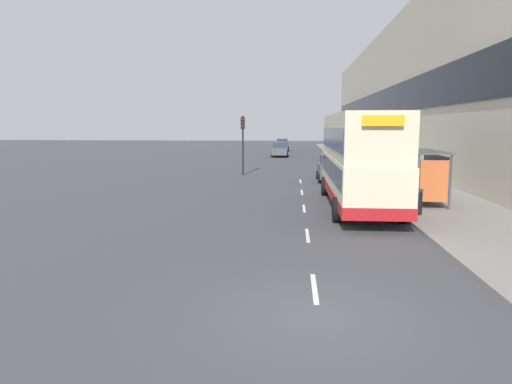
{
  "coord_description": "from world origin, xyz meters",
  "views": [
    {
      "loc": [
        -0.54,
        -8.69,
        3.77
      ],
      "look_at": [
        -2.96,
        21.21,
        -0.58
      ],
      "focal_mm": 32.0,
      "sensor_mm": 36.0,
      "label": 1
    }
  ],
  "objects_px": {
    "bus_shelter": "(428,167)",
    "pedestrian_at_shelter": "(414,189)",
    "litter_bin": "(416,202)",
    "car_0": "(280,150)",
    "pedestrian_1": "(394,177)",
    "car_2": "(332,168)",
    "double_decker_bus_near": "(359,159)",
    "traffic_light_far_kerb": "(243,135)",
    "car_1": "(282,145)"
  },
  "relations": [
    {
      "from": "bus_shelter",
      "to": "car_2",
      "type": "height_order",
      "value": "bus_shelter"
    },
    {
      "from": "double_decker_bus_near",
      "to": "traffic_light_far_kerb",
      "type": "xyz_separation_m",
      "value": [
        -6.88,
        13.83,
        0.79
      ]
    },
    {
      "from": "litter_bin",
      "to": "car_2",
      "type": "bearing_deg",
      "value": 100.87
    },
    {
      "from": "car_1",
      "to": "pedestrian_1",
      "type": "xyz_separation_m",
      "value": [
        7.08,
        -45.36,
        0.16
      ]
    },
    {
      "from": "pedestrian_at_shelter",
      "to": "litter_bin",
      "type": "relative_size",
      "value": 1.73
    },
    {
      "from": "pedestrian_1",
      "to": "bus_shelter",
      "type": "bearing_deg",
      "value": -73.28
    },
    {
      "from": "car_0",
      "to": "litter_bin",
      "type": "xyz_separation_m",
      "value": [
        6.72,
        -37.58,
        -0.21
      ]
    },
    {
      "from": "bus_shelter",
      "to": "pedestrian_1",
      "type": "relative_size",
      "value": 2.32
    },
    {
      "from": "bus_shelter",
      "to": "pedestrian_at_shelter",
      "type": "xyz_separation_m",
      "value": [
        -1.06,
        -1.85,
        -0.81
      ]
    },
    {
      "from": "traffic_light_far_kerb",
      "to": "pedestrian_1",
      "type": "bearing_deg",
      "value": -47.85
    },
    {
      "from": "double_decker_bus_near",
      "to": "litter_bin",
      "type": "bearing_deg",
      "value": -46.57
    },
    {
      "from": "double_decker_bus_near",
      "to": "litter_bin",
      "type": "xyz_separation_m",
      "value": [
        2.08,
        -2.19,
        -1.62
      ]
    },
    {
      "from": "double_decker_bus_near",
      "to": "car_0",
      "type": "relative_size",
      "value": 2.48
    },
    {
      "from": "car_2",
      "to": "traffic_light_far_kerb",
      "type": "height_order",
      "value": "traffic_light_far_kerb"
    },
    {
      "from": "car_0",
      "to": "litter_bin",
      "type": "bearing_deg",
      "value": 100.13
    },
    {
      "from": "double_decker_bus_near",
      "to": "car_0",
      "type": "distance_m",
      "value": 35.72
    },
    {
      "from": "pedestrian_1",
      "to": "litter_bin",
      "type": "xyz_separation_m",
      "value": [
        -0.35,
        -5.75,
        -0.4
      ]
    },
    {
      "from": "double_decker_bus_near",
      "to": "pedestrian_at_shelter",
      "type": "bearing_deg",
      "value": -28.31
    },
    {
      "from": "car_2",
      "to": "pedestrian_1",
      "type": "bearing_deg",
      "value": -67.89
    },
    {
      "from": "pedestrian_1",
      "to": "car_2",
      "type": "bearing_deg",
      "value": 112.11
    },
    {
      "from": "double_decker_bus_near",
      "to": "car_2",
      "type": "relative_size",
      "value": 2.76
    },
    {
      "from": "car_1",
      "to": "litter_bin",
      "type": "bearing_deg",
      "value": 97.51
    },
    {
      "from": "double_decker_bus_near",
      "to": "car_2",
      "type": "height_order",
      "value": "double_decker_bus_near"
    },
    {
      "from": "car_2",
      "to": "traffic_light_far_kerb",
      "type": "relative_size",
      "value": 0.87
    },
    {
      "from": "double_decker_bus_near",
      "to": "car_1",
      "type": "distance_m",
      "value": 49.16
    },
    {
      "from": "litter_bin",
      "to": "pedestrian_1",
      "type": "bearing_deg",
      "value": 86.53
    },
    {
      "from": "car_2",
      "to": "pedestrian_1",
      "type": "distance_m",
      "value": 7.32
    },
    {
      "from": "litter_bin",
      "to": "traffic_light_far_kerb",
      "type": "bearing_deg",
      "value": 119.19
    },
    {
      "from": "car_2",
      "to": "litter_bin",
      "type": "height_order",
      "value": "car_2"
    },
    {
      "from": "pedestrian_1",
      "to": "litter_bin",
      "type": "relative_size",
      "value": 1.72
    },
    {
      "from": "bus_shelter",
      "to": "pedestrian_at_shelter",
      "type": "bearing_deg",
      "value": -119.68
    },
    {
      "from": "car_0",
      "to": "pedestrian_at_shelter",
      "type": "distance_m",
      "value": 37.24
    },
    {
      "from": "car_2",
      "to": "traffic_light_far_kerb",
      "type": "bearing_deg",
      "value": 151.92
    },
    {
      "from": "double_decker_bus_near",
      "to": "litter_bin",
      "type": "distance_m",
      "value": 3.42
    },
    {
      "from": "pedestrian_1",
      "to": "litter_bin",
      "type": "height_order",
      "value": "pedestrian_1"
    },
    {
      "from": "car_1",
      "to": "pedestrian_1",
      "type": "height_order",
      "value": "pedestrian_1"
    },
    {
      "from": "car_0",
      "to": "pedestrian_1",
      "type": "relative_size",
      "value": 2.45
    },
    {
      "from": "bus_shelter",
      "to": "pedestrian_1",
      "type": "bearing_deg",
      "value": 106.72
    },
    {
      "from": "bus_shelter",
      "to": "car_0",
      "type": "relative_size",
      "value": 0.95
    },
    {
      "from": "car_1",
      "to": "pedestrian_at_shelter",
      "type": "distance_m",
      "value": 50.6
    },
    {
      "from": "car_2",
      "to": "pedestrian_at_shelter",
      "type": "relative_size",
      "value": 2.19
    },
    {
      "from": "pedestrian_1",
      "to": "traffic_light_far_kerb",
      "type": "distance_m",
      "value": 14.0
    },
    {
      "from": "bus_shelter",
      "to": "pedestrian_at_shelter",
      "type": "relative_size",
      "value": 2.31
    },
    {
      "from": "car_1",
      "to": "pedestrian_at_shelter",
      "type": "xyz_separation_m",
      "value": [
        6.9,
        -50.12,
        0.16
      ]
    },
    {
      "from": "car_1",
      "to": "car_2",
      "type": "distance_m",
      "value": 38.82
    },
    {
      "from": "car_1",
      "to": "traffic_light_far_kerb",
      "type": "distance_m",
      "value": 35.23
    },
    {
      "from": "car_1",
      "to": "pedestrian_1",
      "type": "distance_m",
      "value": 45.91
    },
    {
      "from": "double_decker_bus_near",
      "to": "pedestrian_at_shelter",
      "type": "height_order",
      "value": "double_decker_bus_near"
    },
    {
      "from": "double_decker_bus_near",
      "to": "traffic_light_far_kerb",
      "type": "height_order",
      "value": "traffic_light_far_kerb"
    },
    {
      "from": "litter_bin",
      "to": "bus_shelter",
      "type": "bearing_deg",
      "value": 66.7
    }
  ]
}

